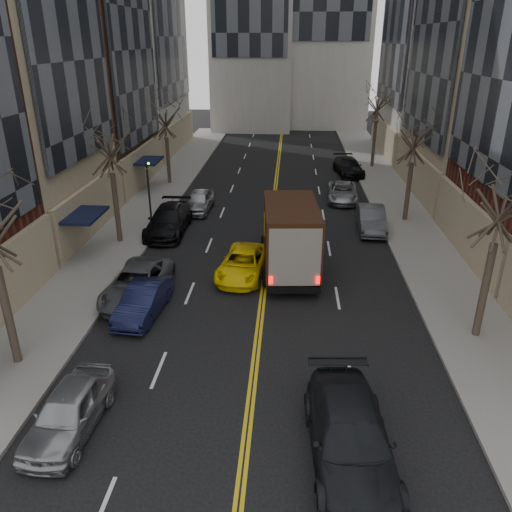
{
  "coord_description": "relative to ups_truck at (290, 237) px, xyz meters",
  "views": [
    {
      "loc": [
        1.08,
        -6.8,
        11.16
      ],
      "look_at": [
        -0.3,
        13.6,
        2.2
      ],
      "focal_mm": 35.0,
      "sensor_mm": 36.0,
      "label": 1
    }
  ],
  "objects": [
    {
      "name": "observer_sedan",
      "position": [
        1.8,
        -12.67,
        -1.07
      ],
      "size": [
        2.63,
        5.75,
        1.63
      ],
      "rotation": [
        0.0,
        0.0,
        0.06
      ],
      "color": "black",
      "rests_on": "ground"
    },
    {
      "name": "parked_lf_d",
      "position": [
        -7.5,
        5.04,
        -1.09
      ],
      "size": [
        2.26,
        5.54,
        1.61
      ],
      "primitive_type": "imported",
      "rotation": [
        0.0,
        0.0,
        0.0
      ],
      "color": "black",
      "rests_on": "ground"
    },
    {
      "name": "sidewalk_left",
      "position": [
        -10.2,
        10.13,
        -1.81
      ],
      "size": [
        4.0,
        66.0,
        0.15
      ],
      "primitive_type": "cube",
      "color": "slate",
      "rests_on": "ground"
    },
    {
      "name": "traffic_signal",
      "position": [
        -8.59,
        5.13,
        0.93
      ],
      "size": [
        0.29,
        0.26,
        4.7
      ],
      "color": "black",
      "rests_on": "sidewalk_left"
    },
    {
      "name": "parked_lf_e",
      "position": [
        -6.35,
        9.39,
        -1.17
      ],
      "size": [
        1.84,
        4.26,
        1.43
      ],
      "primitive_type": "imported",
      "rotation": [
        0.0,
        0.0,
        -0.04
      ],
      "color": "#9EA1A5",
      "rests_on": "ground"
    },
    {
      "name": "tree_rt_mid",
      "position": [
        7.6,
        8.13,
        4.28
      ],
      "size": [
        3.2,
        3.2,
        8.32
      ],
      "color": "#382D23",
      "rests_on": "sidewalk_right"
    },
    {
      "name": "parked_rt_c",
      "position": [
        5.1,
        20.24,
        -1.16
      ],
      "size": [
        2.7,
        5.27,
        1.46
      ],
      "primitive_type": "imported",
      "rotation": [
        0.0,
        0.0,
        0.13
      ],
      "color": "black",
      "rests_on": "ground"
    },
    {
      "name": "sidewalk_right",
      "position": [
        7.8,
        10.13,
        -1.81
      ],
      "size": [
        4.0,
        66.0,
        0.15
      ],
      "primitive_type": "cube",
      "color": "slate",
      "rests_on": "ground"
    },
    {
      "name": "tree_rt_far",
      "position": [
        7.6,
        23.13,
        4.85
      ],
      "size": [
        3.2,
        3.2,
        9.11
      ],
      "color": "#382D23",
      "rests_on": "sidewalk_right"
    },
    {
      "name": "parked_rt_b",
      "position": [
        3.9,
        12.53,
        -1.24
      ],
      "size": [
        2.44,
        4.81,
        1.3
      ],
      "primitive_type": "imported",
      "rotation": [
        0.0,
        0.0,
        -0.06
      ],
      "color": "#96999D",
      "rests_on": "ground"
    },
    {
      "name": "tree_lf_mid",
      "position": [
        -10.0,
        3.13,
        4.71
      ],
      "size": [
        3.2,
        3.2,
        8.91
      ],
      "color": "#382D23",
      "rests_on": "sidewalk_left"
    },
    {
      "name": "tree_lf_far",
      "position": [
        -10.0,
        16.13,
        4.14
      ],
      "size": [
        3.2,
        3.2,
        8.12
      ],
      "color": "#382D23",
      "rests_on": "sidewalk_left"
    },
    {
      "name": "parked_rt_a",
      "position": [
        5.1,
        6.31,
        -1.14
      ],
      "size": [
        1.76,
        4.61,
        1.5
      ],
      "primitive_type": "imported",
      "rotation": [
        0.0,
        0.0,
        -0.04
      ],
      "color": "#43454A",
      "rests_on": "ground"
    },
    {
      "name": "pedestrian",
      "position": [
        -0.97,
        -0.64,
        -1.01
      ],
      "size": [
        0.62,
        0.75,
        1.75
      ],
      "primitive_type": "imported",
      "rotation": [
        0.0,
        0.0,
        1.2
      ],
      "color": "black",
      "rests_on": "ground"
    },
    {
      "name": "parked_lf_c",
      "position": [
        -7.0,
        -3.42,
        -1.16
      ],
      "size": [
        2.66,
        5.33,
        1.45
      ],
      "primitive_type": "imported",
      "rotation": [
        0.0,
        0.0,
        -0.05
      ],
      "color": "#4D4F55",
      "rests_on": "ground"
    },
    {
      "name": "taxi",
      "position": [
        -2.31,
        -0.73,
        -1.23
      ],
      "size": [
        2.8,
        4.98,
        1.32
      ],
      "primitive_type": "imported",
      "rotation": [
        0.0,
        0.0,
        -0.13
      ],
      "color": "yellow",
      "rests_on": "ground"
    },
    {
      "name": "parked_lf_b",
      "position": [
        -6.3,
        -4.96,
        -1.21
      ],
      "size": [
        1.83,
        4.26,
        1.36
      ],
      "primitive_type": "imported",
      "rotation": [
        0.0,
        0.0,
        -0.1
      ],
      "color": "black",
      "rests_on": "ground"
    },
    {
      "name": "ups_truck",
      "position": [
        0.0,
        0.0,
        0.0
      ],
      "size": [
        3.2,
        7.02,
        3.75
      ],
      "rotation": [
        0.0,
        0.0,
        0.08
      ],
      "color": "black",
      "rests_on": "ground"
    },
    {
      "name": "parked_lf_a",
      "position": [
        -6.64,
        -12.03,
        -1.18
      ],
      "size": [
        1.89,
        4.27,
        1.43
      ],
      "primitive_type": "imported",
      "rotation": [
        0.0,
        0.0,
        -0.05
      ],
      "color": "#95989C",
      "rests_on": "ground"
    },
    {
      "name": "tree_rt_near",
      "position": [
        7.6,
        -5.87,
        4.57
      ],
      "size": [
        3.2,
        3.2,
        8.71
      ],
      "color": "#382D23",
      "rests_on": "sidewalk_right"
    }
  ]
}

